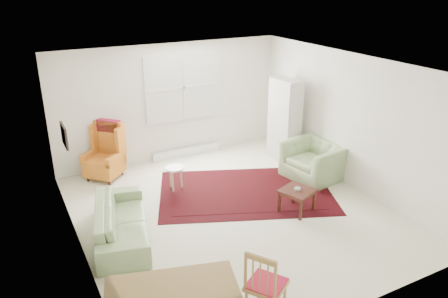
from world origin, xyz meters
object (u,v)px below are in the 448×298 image
armchair (314,157)px  coffee_table (297,200)px  desk_chair (266,283)px  wingback_chair (103,152)px  sofa (121,215)px  cabinet (285,120)px  stool (175,178)px

armchair → coffee_table: (-1.12, -0.95, -0.22)m
armchair → desk_chair: bearing=-55.7°
wingback_chair → coffee_table: bearing=-2.1°
desk_chair → sofa: bearing=-9.9°
sofa → armchair: (3.98, 0.34, 0.04)m
coffee_table → desk_chair: 2.61m
coffee_table → cabinet: cabinet is taller
armchair → stool: bearing=-115.5°
wingback_chair → stool: (1.05, -1.13, -0.33)m
desk_chair → wingback_chair: bearing=-23.6°
sofa → wingback_chair: 2.27m
cabinet → coffee_table: bearing=-123.5°
stool → desk_chair: (-0.29, -3.57, 0.25)m
sofa → armchair: armchair is taller
armchair → coffee_table: bearing=-58.8°
coffee_table → armchair: bearing=40.4°
coffee_table → cabinet: (1.12, 2.00, 0.68)m
stool → armchair: bearing=-16.3°
cabinet → desk_chair: cabinet is taller
coffee_table → wingback_chair: bearing=132.1°
stool → desk_chair: size_ratio=0.49×
coffee_table → sofa: bearing=167.9°
cabinet → desk_chair: size_ratio=1.86×
sofa → cabinet: (3.98, 1.39, 0.50)m
armchair → cabinet: bearing=170.8°
sofa → desk_chair: size_ratio=2.00×
wingback_chair → cabinet: bearing=32.8°
armchair → cabinet: 1.15m
coffee_table → stool: 2.31m
sofa → desk_chair: (1.04, -2.46, 0.09)m
sofa → armchair: bearing=-71.3°
armchair → coffee_table: armchair is taller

